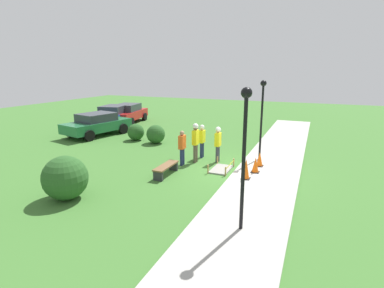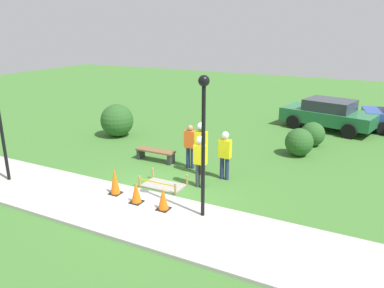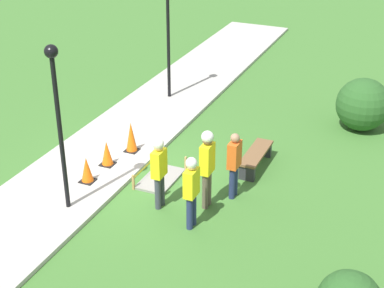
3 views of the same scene
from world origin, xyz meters
TOP-DOWN VIEW (x-y plane):
  - ground_plane at (0.00, 0.00)m, footprint 60.00×60.00m
  - sidewalk at (0.00, -1.31)m, footprint 28.00×2.62m
  - wet_concrete_patch at (-0.05, 0.62)m, footprint 1.36×0.82m
  - traffic_cone_near_patch at (-0.96, -0.66)m, footprint 0.34×0.34m
  - traffic_cone_far_patch at (-0.05, -0.85)m, footprint 0.34×0.34m
  - traffic_cone_sidewalk_edge at (0.85, -0.86)m, footprint 0.34×0.34m
  - park_bench at (-1.57, 2.55)m, footprint 1.56×0.44m
  - worker_supervisor at (1.00, 1.14)m, footprint 0.40×0.25m
  - worker_assistant at (0.56, 2.09)m, footprint 0.40×0.27m
  - worker_trainee at (1.43, 2.10)m, footprint 0.40×0.24m
  - bystander_in_orange_shirt at (-0.06, 2.50)m, footprint 0.40×0.22m
  - lamppost_near at (1.95, -0.66)m, footprint 0.28×0.28m
  - parked_car_green at (3.56, 10.34)m, footprint 4.70×2.91m
  - shrub_rounded_near at (3.13, 5.67)m, footprint 1.10×1.10m
  - shrub_rounded_mid at (3.37, 7.21)m, footprint 1.03×1.03m
  - shrub_rounded_far at (-4.95, 4.58)m, footprint 1.50×1.50m

SIDE VIEW (x-z plane):
  - ground_plane at x=0.00m, z-range 0.00..0.00m
  - wet_concrete_patch at x=-0.05m, z-range -0.15..0.24m
  - sidewalk at x=0.00m, z-range 0.00..0.10m
  - park_bench at x=-1.57m, z-range 0.09..0.53m
  - traffic_cone_sidewalk_edge at x=0.85m, z-range 0.10..0.73m
  - traffic_cone_far_patch at x=-0.05m, z-range 0.10..0.74m
  - traffic_cone_near_patch at x=-0.96m, z-range 0.10..0.91m
  - shrub_rounded_mid at x=3.37m, z-range 0.00..1.03m
  - shrub_rounded_near at x=3.13m, z-range 0.00..1.10m
  - shrub_rounded_far at x=-4.95m, z-range 0.00..1.50m
  - parked_car_green at x=3.56m, z-range 0.04..1.52m
  - bystander_in_orange_shirt at x=-0.06m, z-range 0.10..1.71m
  - worker_trainee at x=1.43m, z-range 0.14..1.80m
  - worker_supervisor at x=1.00m, z-range 0.15..1.86m
  - worker_assistant at x=0.56m, z-range 0.19..2.06m
  - lamppost_near at x=1.95m, z-range 0.69..4.41m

